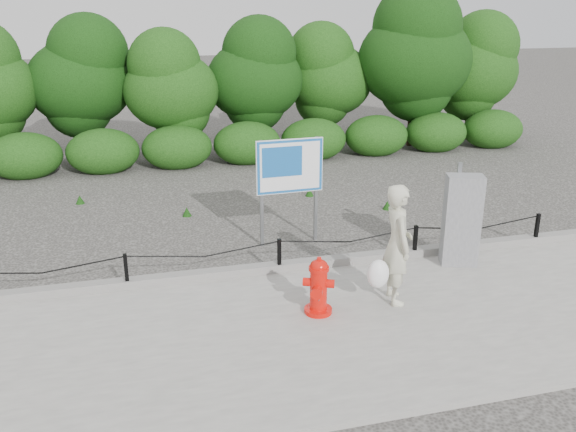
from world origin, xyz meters
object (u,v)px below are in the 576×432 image
Objects in this scene: fire_hydrant at (318,287)px; utility_cabinet at (461,220)px; advertising_sign at (289,171)px; pedestrian at (396,246)px.

utility_cabinet reaches higher than fire_hydrant.
advertising_sign is at bearing 161.96° from utility_cabinet.
utility_cabinet is at bearing -38.07° from advertising_sign.
fire_hydrant is 3.12m from utility_cabinet.
utility_cabinet is 3.21m from advertising_sign.
pedestrian is at bearing -74.98° from advertising_sign.
fire_hydrant is at bearing 100.71° from pedestrian.
pedestrian is 3.03m from advertising_sign.
advertising_sign reaches higher than utility_cabinet.
pedestrian is (1.23, 0.08, 0.48)m from fire_hydrant.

